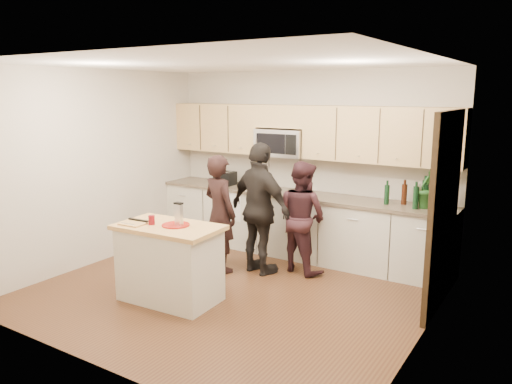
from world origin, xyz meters
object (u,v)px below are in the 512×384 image
Objects in this scene: island at (170,263)px; woman_center at (302,217)px; woman_left at (220,213)px; toaster at (225,178)px; woman_right at (260,209)px.

woman_center is at bearing 60.73° from island.
woman_left is at bearing 92.25° from island.
woman_left is at bearing 45.66° from woman_center.
island is at bearing 78.27° from woman_center.
woman_left reaches higher than woman_center.
island is 4.05× the size of toaster.
woman_center is (0.83, 1.69, 0.30)m from island.
woman_right is at bearing 55.37° from woman_center.
woman_center is 0.86× the size of woman_right.
woman_left is 0.90× the size of woman_right.
woman_left reaches higher than island.
island is 0.78× the size of woman_left.
toaster is (-0.81, 2.23, 0.59)m from island.
woman_center is (1.64, -0.54, -0.29)m from toaster.
toaster is at bearing -3.67° from woman_center.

